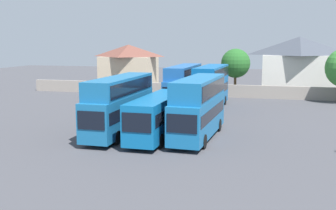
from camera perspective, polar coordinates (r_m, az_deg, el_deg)
The scene contains 10 objects.
ground at distance 51.87m, azimuth 4.20°, elevation 0.05°, with size 140.00×140.00×0.00m, color #424247.
depot_boundary_wall at distance 59.54m, azimuth 5.61°, elevation 2.05°, with size 56.00×0.50×1.80m, color gray.
bus_1 at distance 35.32m, azimuth -6.72°, elevation 0.41°, with size 2.58×11.29×4.94m.
bus_2 at distance 33.89m, azimuth -1.36°, elevation -1.28°, with size 2.69×10.71×3.46m.
bus_3 at distance 33.65m, azimuth 4.30°, elevation 0.08°, with size 3.00×10.40×5.01m.
bus_4 at distance 49.99m, azimuth 2.18°, elevation 3.00°, with size 2.55×11.42×5.01m.
bus_5 at distance 48.97m, azimuth 6.01°, elevation 2.84°, with size 2.98×10.74×5.03m.
house_terrace_left at distance 71.12m, azimuth -5.49°, elevation 5.48°, with size 9.17×7.31×7.38m.
house_terrace_centre at distance 66.09m, azimuth 17.77°, elevation 5.41°, with size 11.19×7.67×8.65m.
tree_left_of_lot at distance 61.24m, azimuth 9.41°, elevation 5.75°, with size 4.29×4.29×6.88m.
Camera 1 is at (9.27, -32.41, 7.97)m, focal length 43.67 mm.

